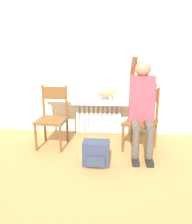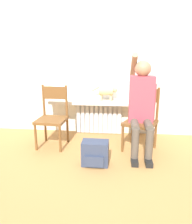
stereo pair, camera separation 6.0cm
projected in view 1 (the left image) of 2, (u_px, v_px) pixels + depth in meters
name	position (u px, v px, depth m)	size (l,w,h in m)	color
ground_plane	(92.00, 164.00, 2.83)	(12.00, 12.00, 0.00)	#B27F47
wall_with_window	(99.00, 56.00, 3.66)	(7.00, 0.06, 2.70)	silver
radiator	(98.00, 118.00, 3.86)	(0.80, 0.08, 0.56)	silver
windowsill	(98.00, 102.00, 3.68)	(1.73, 0.30, 0.05)	white
window_glass	(99.00, 67.00, 3.67)	(1.66, 0.01, 1.10)	white
chair_left	(52.00, 117.00, 3.30)	(0.45, 0.45, 0.92)	brown
chair_right	(141.00, 119.00, 3.18)	(0.56, 0.56, 0.92)	brown
person	(142.00, 103.00, 3.02)	(0.36, 0.95, 1.41)	brown
cat	(106.00, 91.00, 3.62)	(0.44, 0.14, 0.26)	#DBB77A
backpack	(96.00, 153.00, 2.79)	(0.34, 0.24, 0.31)	#333D56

